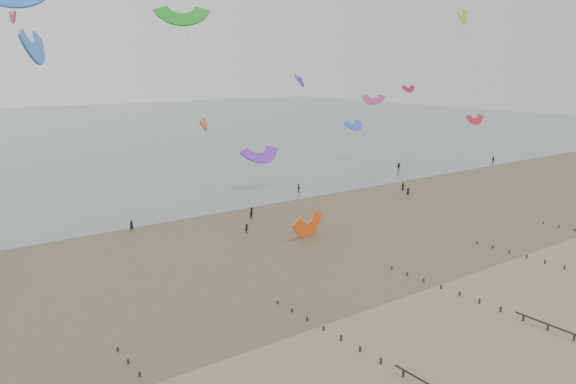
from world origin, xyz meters
name	(u,v)px	position (x,y,z in m)	size (l,w,h in m)	color
ground	(448,309)	(0.00, 0.00, 0.00)	(500.00, 500.00, 0.00)	brown
sea_and_shore	(246,238)	(-4.08, 34.40, 0.01)	(500.00, 665.00, 0.03)	#475654
kitesurfer_lead	(131,226)	(-16.69, 48.41, 0.91)	(0.66, 0.44, 1.82)	black
kitesurfers	(349,186)	(31.31, 50.12, 0.89)	(146.03, 24.47, 1.89)	black
grounded_kite	(309,236)	(4.49, 29.92, 0.00)	(6.75, 3.54, 5.14)	#FF5310
kites_airborne	(84,86)	(-12.93, 80.14, 21.63)	(257.57, 111.85, 44.13)	#169EA9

